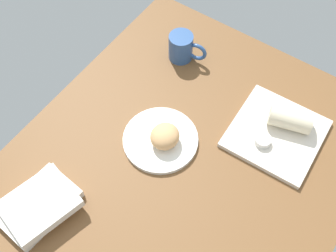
% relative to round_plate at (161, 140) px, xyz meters
% --- Properties ---
extents(dining_table, '(1.10, 0.90, 0.04)m').
position_rel_round_plate_xyz_m(dining_table, '(-0.04, -0.09, -0.03)').
color(dining_table, brown).
rests_on(dining_table, ground).
extents(round_plate, '(0.22, 0.22, 0.01)m').
position_rel_round_plate_xyz_m(round_plate, '(0.00, 0.00, 0.00)').
color(round_plate, white).
rests_on(round_plate, dining_table).
extents(scone_pastry, '(0.09, 0.08, 0.06)m').
position_rel_round_plate_xyz_m(scone_pastry, '(-0.00, -0.02, 0.04)').
color(scone_pastry, tan).
rests_on(scone_pastry, round_plate).
extents(square_plate, '(0.26, 0.26, 0.02)m').
position_rel_round_plate_xyz_m(square_plate, '(0.21, -0.27, 0.00)').
color(square_plate, silver).
rests_on(square_plate, dining_table).
extents(sauce_cup, '(0.05, 0.05, 0.02)m').
position_rel_round_plate_xyz_m(sauce_cup, '(0.15, -0.25, 0.02)').
color(sauce_cup, silver).
rests_on(sauce_cup, square_plate).
extents(breakfast_wrap, '(0.10, 0.13, 0.07)m').
position_rel_round_plate_xyz_m(breakfast_wrap, '(0.25, -0.28, 0.04)').
color(breakfast_wrap, beige).
rests_on(breakfast_wrap, square_plate).
extents(book_stack, '(0.21, 0.18, 0.06)m').
position_rel_round_plate_xyz_m(book_stack, '(-0.35, 0.14, 0.02)').
color(book_stack, silver).
rests_on(book_stack, dining_table).
extents(coffee_mug, '(0.08, 0.13, 0.09)m').
position_rel_round_plate_xyz_m(coffee_mug, '(0.30, 0.13, 0.04)').
color(coffee_mug, '#2D518C').
rests_on(coffee_mug, dining_table).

